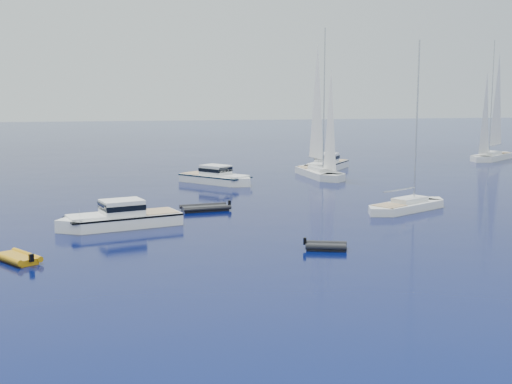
# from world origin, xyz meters

# --- Properties ---
(ground) EXTENTS (400.00, 400.00, 0.00)m
(ground) POSITION_xyz_m (0.00, 0.00, 0.00)
(ground) COLOR #081953
(ground) RESTS_ON ground
(motor_cruiser_centre) EXTENTS (10.41, 5.81, 2.61)m
(motor_cruiser_centre) POSITION_xyz_m (-12.33, 25.44, 0.00)
(motor_cruiser_centre) COLOR white
(motor_cruiser_centre) RESTS_ON ground
(motor_cruiser_distant) EXTENTS (8.50, 10.10, 2.68)m
(motor_cruiser_distant) POSITION_xyz_m (13.57, 57.60, 0.00)
(motor_cruiser_distant) COLOR white
(motor_cruiser_distant) RESTS_ON ground
(motor_cruiser_horizon) EXTENTS (8.63, 9.28, 2.55)m
(motor_cruiser_horizon) POSITION_xyz_m (-1.86, 47.81, 0.00)
(motor_cruiser_horizon) COLOR white
(motor_cruiser_horizon) RESTS_ON ground
(sailboat_centre) EXTENTS (10.00, 7.34, 14.79)m
(sailboat_centre) POSITION_xyz_m (11.65, 28.02, 0.00)
(sailboat_centre) COLOR silver
(sailboat_centre) RESTS_ON ground
(sailboat_sails_r) EXTENTS (4.03, 12.23, 17.68)m
(sailboat_sails_r) POSITION_xyz_m (10.75, 51.18, 0.00)
(sailboat_sails_r) COLOR silver
(sailboat_sails_r) RESTS_ON ground
(sailboat_sails_far) EXTENTS (11.32, 10.05, 17.72)m
(sailboat_sails_far) POSITION_xyz_m (41.14, 65.39, 0.00)
(sailboat_sails_far) COLOR silver
(sailboat_sails_far) RESTS_ON ground
(tender_yellow) EXTENTS (3.58, 3.99, 0.95)m
(tender_yellow) POSITION_xyz_m (-18.38, 16.11, 0.00)
(tender_yellow) COLOR #C1830B
(tender_yellow) RESTS_ON ground
(tender_grey_near) EXTENTS (3.11, 2.38, 0.95)m
(tender_grey_near) POSITION_xyz_m (0.66, 15.42, 0.00)
(tender_grey_near) COLOR black
(tender_grey_near) RESTS_ON ground
(tender_grey_far) EXTENTS (4.60, 2.89, 0.95)m
(tender_grey_far) POSITION_xyz_m (-5.19, 31.29, 0.00)
(tender_grey_far) COLOR black
(tender_grey_far) RESTS_ON ground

